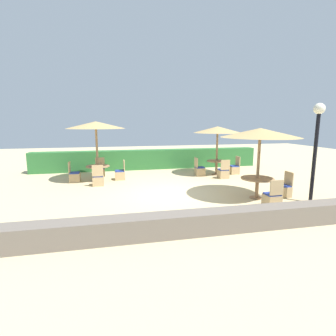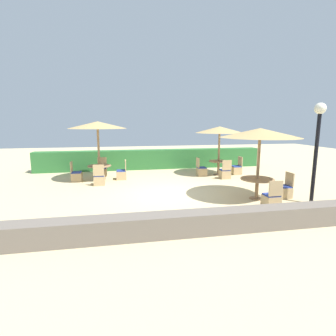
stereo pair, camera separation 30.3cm
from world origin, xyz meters
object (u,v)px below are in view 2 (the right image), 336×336
patio_chair_back_left_north (102,171)px  round_table_front_right (257,182)px  parasol_back_right (220,130)px  patio_chair_back_left_west (76,176)px  patio_chair_front_right_east (284,191)px  parasol_back_left (97,125)px  patio_chair_back_right_south (225,173)px  lamp_post (318,133)px  patio_chair_back_right_east (236,169)px  patio_chair_front_right_south (271,200)px  round_table_back_right (218,164)px  round_table_back_left (100,169)px  patio_chair_back_right_west (201,171)px  patio_chair_back_left_east (122,174)px  patio_chair_back_left_south (99,179)px  parasol_front_right (260,133)px

patio_chair_back_left_north → round_table_front_right: patio_chair_back_left_north is taller
parasol_back_right → patio_chair_back_left_west: bearing=-178.6°
patio_chair_front_right_east → parasol_back_left: bearing=57.7°
patio_chair_back_right_south → lamp_post: bearing=-73.1°
patio_chair_back_right_east → patio_chair_front_right_south: bearing=166.1°
round_table_back_right → patio_chair_front_right_east: size_ratio=1.07×
patio_chair_back_left_west → patio_chair_front_right_east: size_ratio=1.00×
patio_chair_back_right_east → round_table_back_left: bearing=90.8°
round_table_back_left → patio_chair_front_right_south: bearing=-42.7°
patio_chair_back_right_west → patio_chair_front_right_east: size_ratio=1.00×
patio_chair_back_left_east → parasol_back_right: (4.94, 0.14, 2.05)m
patio_chair_back_left_west → round_table_front_right: patio_chair_back_left_west is taller
lamp_post → patio_chair_front_right_east: bearing=122.2°
round_table_back_right → patio_chair_front_right_east: patio_chair_front_right_east is taller
patio_chair_back_right_west → round_table_front_right: bearing=8.8°
round_table_back_left → patio_chair_back_left_south: size_ratio=1.17×
patio_chair_back_left_north → patio_chair_back_left_east: 1.40m
patio_chair_back_left_north → round_table_front_right: 7.68m
patio_chair_back_left_east → patio_chair_back_right_west: bearing=-88.5°
patio_chair_back_left_west → patio_chair_back_right_west: same height
patio_chair_back_left_east → patio_chair_back_right_south: (4.93, -0.77, 0.00)m
patio_chair_back_left_north → patio_chair_back_right_west: 5.05m
parasol_back_right → patio_chair_back_right_south: bearing=-90.8°
patio_chair_front_right_south → lamp_post: bearing=6.0°
patio_chair_back_left_west → patio_chair_back_right_south: 7.04m
patio_chair_back_right_east → parasol_front_right: bearing=163.6°
patio_chair_back_right_east → patio_chair_back_left_south: bearing=99.2°
patio_chair_back_left_west → patio_chair_back_left_east: bearing=90.9°
patio_chair_back_right_south → patio_chair_front_right_east: size_ratio=1.00×
parasol_back_right → patio_chair_back_right_south: size_ratio=2.68×
parasol_back_right → patio_chair_front_right_south: size_ratio=2.68×
patio_chair_back_left_east → round_table_back_right: patio_chair_back_left_east is taller
parasol_back_right → patio_chair_back_right_west: size_ratio=2.68×
round_table_back_left → round_table_back_right: 5.96m
lamp_post → round_table_back_left: bearing=145.1°
parasol_back_right → round_table_back_right: parasol_back_right is taller
patio_chair_front_right_east → round_table_front_right: bearing=87.2°
patio_chair_back_left_north → parasol_back_right: (5.90, -0.88, 2.05)m
parasol_front_right → patio_chair_back_left_north: bearing=137.2°
lamp_post → patio_chair_front_right_south: (-1.60, -0.17, -2.09)m
patio_chair_front_right_south → patio_chair_front_right_east: (1.10, 0.96, 0.00)m
patio_chair_back_right_east → patio_chair_back_right_west: same height
parasol_back_left → patio_chair_back_right_south: (5.95, -0.78, -2.30)m
patio_chair_back_right_south → patio_chair_back_right_west: size_ratio=1.00×
patio_chair_back_right_west → parasol_front_right: bearing=8.8°
patio_chair_back_right_east → round_table_back_right: bearing=88.6°
patio_chair_back_left_north → patio_chair_front_right_south: size_ratio=1.00×
parasol_back_left → patio_chair_front_right_east: bearing=-32.3°
parasol_back_left → patio_chair_front_right_east: size_ratio=2.95×
patio_chair_back_right_east → patio_chair_back_right_south: 1.34m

